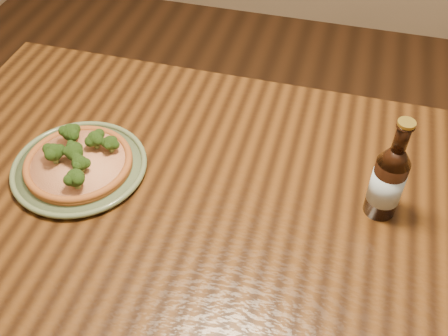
% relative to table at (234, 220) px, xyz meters
% --- Properties ---
extents(table, '(1.60, 0.90, 0.75)m').
position_rel_table_xyz_m(table, '(0.00, 0.00, 0.00)').
color(table, '#45270E').
rests_on(table, ground).
extents(plate, '(0.32, 0.32, 0.02)m').
position_rel_table_xyz_m(plate, '(-0.38, -0.02, 0.10)').
color(plate, '#576747').
rests_on(plate, table).
extents(pizza, '(0.26, 0.26, 0.07)m').
position_rel_table_xyz_m(pizza, '(-0.38, -0.02, 0.12)').
color(pizza, '#995322').
rests_on(pizza, plate).
extents(beer_bottle, '(0.07, 0.07, 0.26)m').
position_rel_table_xyz_m(beer_bottle, '(0.32, 0.04, 0.19)').
color(beer_bottle, black).
rests_on(beer_bottle, table).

